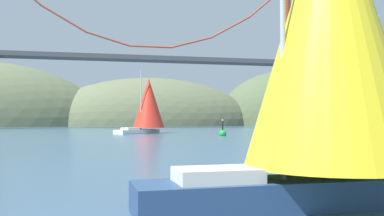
# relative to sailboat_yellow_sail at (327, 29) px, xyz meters

# --- Properties ---
(ground_plane) EXTENTS (360.00, 360.00, 0.00)m
(ground_plane) POSITION_rel_sailboat_yellow_sail_xyz_m (7.62, 7.84, -5.00)
(ground_plane) COLOR #385670
(headland_center) EXTENTS (79.07, 44.00, 35.34)m
(headland_center) POSITION_rel_sailboat_yellow_sail_xyz_m (12.62, 142.84, -5.00)
(headland_center) COLOR #5B6647
(headland_center) RESTS_ON ground_plane
(headland_right) EXTENTS (58.62, 44.00, 43.54)m
(headland_right) POSITION_rel_sailboat_yellow_sail_xyz_m (67.62, 142.84, -5.00)
(headland_right) COLOR #4C5B3D
(headland_right) RESTS_ON ground_plane
(suspension_bridge) EXTENTS (116.45, 6.00, 42.08)m
(suspension_bridge) POSITION_rel_sailboat_yellow_sail_xyz_m (7.62, 102.84, 14.98)
(suspension_bridge) COLOR #A34228
(suspension_bridge) RESTS_ON ground_plane
(sailboat_yellow_sail) EXTENTS (8.20, 5.14, 9.84)m
(sailboat_yellow_sail) POSITION_rel_sailboat_yellow_sail_xyz_m (0.00, 0.00, 0.00)
(sailboat_yellow_sail) COLOR navy
(sailboat_yellow_sail) RESTS_ON ground_plane
(sailboat_scarlet_sail) EXTENTS (9.97, 8.94, 10.88)m
(sailboat_scarlet_sail) POSITION_rel_sailboat_yellow_sail_xyz_m (2.01, 61.02, -0.00)
(sailboat_scarlet_sail) COLOR white
(sailboat_scarlet_sail) RESTS_ON ground_plane
(channel_buoy) EXTENTS (1.10, 1.10, 2.64)m
(channel_buoy) POSITION_rel_sailboat_yellow_sail_xyz_m (11.34, 47.47, -4.63)
(channel_buoy) COLOR green
(channel_buoy) RESTS_ON ground_plane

